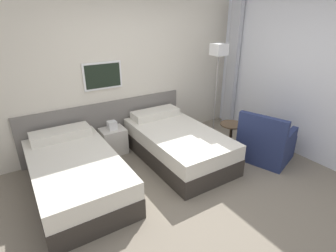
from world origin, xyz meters
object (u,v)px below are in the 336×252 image
object	(u,v)px
floor_lamp	(218,60)
armchair	(265,144)
nightstand	(113,140)
bed_near_door	(76,173)
side_table	(231,132)
bed_near_window	(177,144)

from	to	relation	value
floor_lamp	armchair	xyz separation A→B (m)	(0.06, -1.19, -1.21)
nightstand	armchair	xyz separation A→B (m)	(2.03, -1.53, 0.03)
bed_near_door	side_table	bearing A→B (deg)	-6.07
armchair	bed_near_door	bearing A→B (deg)	56.07
bed_near_door	nightstand	size ratio (longest dim) A/B	3.28
bed_near_door	bed_near_window	bearing A→B (deg)	0.00
bed_near_door	bed_near_window	distance (m)	1.64
nightstand	floor_lamp	world-z (taller)	floor_lamp
armchair	bed_near_window	bearing A→B (deg)	38.29
bed_near_window	floor_lamp	distance (m)	1.71
armchair	floor_lamp	bearing A→B (deg)	-15.15
bed_near_window	armchair	world-z (taller)	armchair
bed_near_window	armchair	size ratio (longest dim) A/B	2.06
floor_lamp	armchair	distance (m)	1.70
bed_near_door	floor_lamp	distance (m)	3.06
bed_near_door	floor_lamp	world-z (taller)	floor_lamp
nightstand	bed_near_window	bearing A→B (deg)	-41.81
bed_near_door	armchair	distance (m)	2.96
bed_near_window	bed_near_door	bearing A→B (deg)	180.00
side_table	armchair	xyz separation A→B (m)	(0.26, -0.52, -0.08)
bed_near_window	side_table	size ratio (longest dim) A/B	3.81
bed_near_window	nightstand	bearing A→B (deg)	138.19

